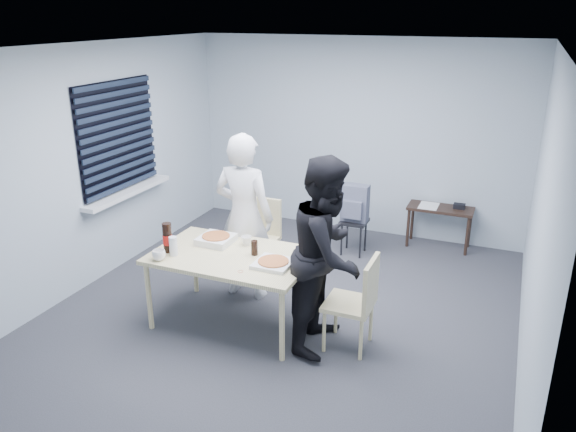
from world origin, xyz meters
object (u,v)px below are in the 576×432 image
at_px(chair_far, 261,232).
at_px(person_white, 244,217).
at_px(backpack, 355,204).
at_px(mug_b, 246,241).
at_px(mug_a, 159,255).
at_px(dining_table, 232,260).
at_px(side_table, 440,213).
at_px(stool, 354,228).
at_px(person_black, 328,254).
at_px(chair_right, 359,298).
at_px(soda_bottle, 167,238).

height_order(chair_far, person_white, person_white).
xyz_separation_m(backpack, mug_b, (-0.58, -1.80, 0.11)).
bearing_deg(chair_far, backpack, 47.97).
bearing_deg(person_white, mug_b, 119.55).
bearing_deg(mug_a, dining_table, 33.62).
bearing_deg(side_table, chair_far, -138.84).
distance_m(person_white, mug_a, 1.04).
distance_m(stool, mug_b, 1.95).
bearing_deg(person_black, chair_far, 47.09).
bearing_deg(person_black, chair_right, -90.13).
bearing_deg(backpack, person_white, -135.76).
bearing_deg(mug_a, backpack, 64.17).
height_order(person_white, backpack, person_white).
xyz_separation_m(stool, mug_a, (-1.17, -2.44, 0.44)).
height_order(stool, mug_a, mug_a).
height_order(dining_table, side_table, dining_table).
height_order(person_black, mug_a, person_black).
relative_size(stool, soda_bottle, 1.53).
xyz_separation_m(chair_right, soda_bottle, (-1.83, -0.20, 0.36)).
bearing_deg(mug_b, chair_right, -10.53).
relative_size(chair_right, mug_a, 7.24).
bearing_deg(mug_b, person_white, 119.55).
xyz_separation_m(dining_table, mug_a, (-0.56, -0.37, 0.11)).
bearing_deg(person_white, chair_right, 158.25).
relative_size(side_table, backpack, 1.78).
height_order(dining_table, person_black, person_black).
xyz_separation_m(person_black, side_table, (0.62, 2.66, -0.42)).
distance_m(chair_right, person_black, 0.48).
bearing_deg(chair_right, mug_b, 169.47).
xyz_separation_m(side_table, stool, (-0.95, -0.62, -0.13)).
distance_m(dining_table, soda_bottle, 0.65).
xyz_separation_m(mug_a, mug_b, (0.59, 0.62, -0.00)).
height_order(chair_right, stool, chair_right).
relative_size(chair_far, person_black, 0.50).
distance_m(dining_table, chair_far, 1.15).
xyz_separation_m(dining_table, person_white, (-0.16, 0.58, 0.22)).
xyz_separation_m(person_black, soda_bottle, (-1.53, -0.21, -0.02)).
height_order(person_black, backpack, person_black).
distance_m(mug_a, mug_b, 0.86).
bearing_deg(chair_right, side_table, 83.04).
bearing_deg(side_table, backpack, -146.30).
bearing_deg(side_table, dining_table, -120.23).
height_order(dining_table, chair_far, chair_far).
relative_size(person_white, stool, 3.97).
distance_m(stool, mug_a, 2.74).
bearing_deg(backpack, person_black, -98.64).
bearing_deg(chair_far, chair_right, -36.56).
height_order(chair_far, backpack, backpack).
distance_m(chair_far, chair_right, 1.83).
distance_m(dining_table, person_black, 0.97).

